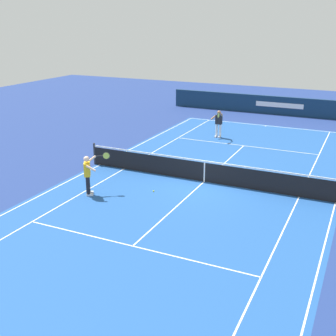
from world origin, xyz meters
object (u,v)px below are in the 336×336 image
tennis_net (204,171)px  tennis_player_near (88,173)px  tennis_player_far (219,122)px  tennis_ball (154,191)px

tennis_net → tennis_player_near: tennis_player_near is taller
tennis_net → tennis_player_far: size_ratio=6.89×
tennis_player_near → tennis_ball: tennis_player_near is taller
tennis_player_far → tennis_ball: bearing=2.8°
tennis_player_near → tennis_ball: 2.79m
tennis_ball → tennis_net: bearing=143.7°
tennis_net → tennis_player_near: 5.08m
tennis_player_far → tennis_ball: (9.58, 0.46, -0.90)m
tennis_net → tennis_player_far: tennis_player_far is taller
tennis_net → tennis_player_near: (3.42, -3.74, 0.44)m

